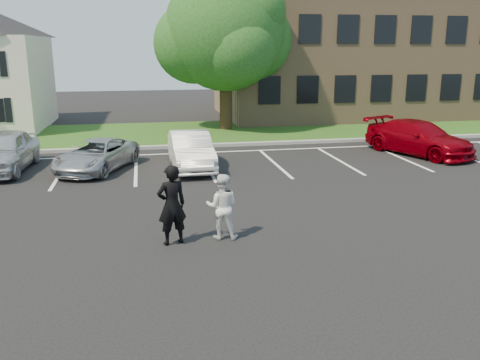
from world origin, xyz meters
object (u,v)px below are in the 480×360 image
tree (226,33)px  car_red_compact (419,138)px  car_silver_west (4,151)px  office_building (381,53)px  man_black_suit (172,205)px  car_white_sedan (191,150)px  man_white_shirt (222,206)px  car_silver_minivan (97,155)px

tree → car_red_compact: bearing=-49.2°
car_silver_west → office_building: bearing=35.2°
tree → car_red_compact: 11.95m
tree → man_black_suit: tree is taller
tree → car_white_sedan: bearing=-108.0°
man_white_shirt → car_silver_west: size_ratio=0.36×
man_black_suit → car_red_compact: (11.37, 8.58, -0.25)m
car_silver_west → car_silver_minivan: (3.46, -0.51, -0.19)m
office_building → man_black_suit: size_ratio=11.37×
man_white_shirt → car_silver_west: bearing=-37.3°
man_black_suit → man_white_shirt: size_ratio=1.19×
tree → man_black_suit: bearing=-103.8°
car_red_compact → man_white_shirt: bearing=-163.1°
man_white_shirt → car_silver_west: man_white_shirt is taller
tree → car_red_compact: (7.21, -8.35, -4.61)m
tree → man_black_suit: size_ratio=4.46×
car_red_compact → car_silver_minivan: bearing=158.9°
tree → man_white_shirt: size_ratio=5.33×
car_silver_west → car_red_compact: (17.23, -0.10, -0.04)m
man_white_shirt → car_silver_minivan: 8.80m
tree → car_white_sedan: (-2.95, -9.09, -4.64)m
office_building → man_white_shirt: (-14.62, -21.85, -3.33)m
tree → car_silver_west: size_ratio=1.93×
office_building → car_white_sedan: 20.67m
tree → man_white_shirt: bearing=-99.9°
tree → car_silver_minivan: 11.94m
tree → man_black_suit: (-4.16, -16.93, -4.36)m
tree → man_black_suit: 17.97m
man_black_suit → car_white_sedan: (1.21, 7.84, -0.28)m
tree → man_white_shirt: tree is taller
office_building → car_silver_west: 25.70m
car_red_compact → tree: bearing=108.0°
car_white_sedan → car_red_compact: bearing=2.9°
man_white_shirt → car_silver_minivan: bearing=-52.6°
office_building → man_black_suit: bearing=-125.8°
car_silver_minivan → car_red_compact: (13.77, 0.41, 0.14)m
office_building → man_white_shirt: size_ratio=13.56×
office_building → car_silver_minivan: bearing=-142.8°
car_silver_minivan → car_white_sedan: (3.61, -0.33, 0.12)m
tree → car_red_compact: size_ratio=1.74×
car_white_sedan → man_black_suit: bearing=-100.0°
car_silver_minivan → car_white_sedan: size_ratio=0.99×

